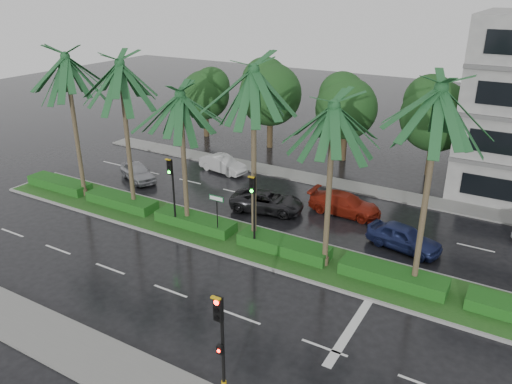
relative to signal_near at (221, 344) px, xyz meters
The scene contains 17 objects.
ground 11.42m from the signal_near, 122.58° to the left, with size 120.00×120.00×0.00m, color black.
near_sidewalk 6.53m from the signal_near, behind, with size 40.00×2.40×0.12m, color slate.
far_sidewalk 22.35m from the signal_near, 105.67° to the left, with size 40.00×2.00×0.12m, color slate.
median 12.24m from the signal_near, 120.00° to the left, with size 36.00×4.00×0.15m.
hedge 12.17m from the signal_near, 120.00° to the left, with size 35.20×1.40×0.60m.
lane_markings 9.76m from the signal_near, 108.30° to the left, with size 34.00×13.06×0.01m.
palm_row 14.02m from the signal_near, 124.86° to the left, with size 26.30×4.20×10.39m.
signal_near is the anchor object (origin of this frame).
signal_median_left 13.93m from the signal_near, 135.91° to the left, with size 0.34×0.42×4.36m.
signal_median_right 10.69m from the signal_near, 114.91° to the left, with size 0.34×0.42×4.36m.
street_sign 12.11m from the signal_near, 125.34° to the left, with size 0.95×0.09×2.60m.
bg_trees 27.80m from the signal_near, 103.23° to the left, with size 32.51×5.45×7.88m.
car_silver 22.89m from the signal_near, 140.08° to the left, with size 3.88×1.56×1.32m, color #97989E.
car_white 23.39m from the signal_near, 123.88° to the left, with size 3.98×1.39×1.31m, color #B7B7B7.
car_darkgrey 16.26m from the signal_near, 113.72° to the left, with size 4.74×2.18×1.32m, color black.
car_red 17.12m from the signal_near, 96.75° to the left, with size 4.66×1.89×1.35m, color maroon.
car_blue 14.54m from the signal_near, 80.03° to the left, with size 4.14×1.67×1.41m, color navy.
Camera 1 is at (13.81, -20.38, 13.64)m, focal length 35.00 mm.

